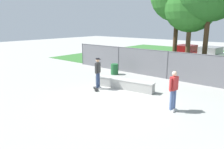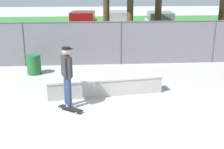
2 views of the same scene
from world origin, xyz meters
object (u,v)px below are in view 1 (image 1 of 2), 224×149
(skateboard, at_px, (96,89))
(car_red, at_px, (185,53))
(bystander, at_px, (174,89))
(concrete_ledge, at_px, (123,84))
(trash_bin, at_px, (115,69))
(car_white, at_px, (210,56))
(tree_near_right, at_px, (191,5))
(skateboarder, at_px, (98,72))

(skateboard, distance_m, car_red, 12.82)
(bystander, bearing_deg, concrete_ledge, 160.77)
(bystander, relative_size, trash_bin, 2.26)
(car_red, bearing_deg, trash_bin, -101.40)
(car_red, bearing_deg, skateboard, -90.57)
(concrete_ledge, height_order, car_white, car_white)
(skateboard, height_order, car_red, car_red)
(tree_near_right, bearing_deg, bystander, -72.68)
(concrete_ledge, relative_size, car_white, 0.89)
(car_white, bearing_deg, car_red, 177.98)
(trash_bin, bearing_deg, car_white, 64.52)
(car_white, bearing_deg, trash_bin, -115.48)
(skateboarder, distance_m, bystander, 4.89)
(concrete_ledge, height_order, skateboarder, skateboarder)
(concrete_ledge, bearing_deg, car_red, 94.76)
(trash_bin, bearing_deg, skateboard, -66.03)
(concrete_ledge, bearing_deg, tree_near_right, 74.65)
(tree_near_right, height_order, bystander, tree_near_right)
(skateboarder, bearing_deg, trash_bin, 114.62)
(concrete_ledge, distance_m, bystander, 3.99)
(skateboarder, relative_size, skateboard, 2.42)
(skateboarder, distance_m, car_red, 12.52)
(skateboarder, relative_size, trash_bin, 2.29)
(concrete_ledge, distance_m, car_white, 11.57)
(skateboarder, distance_m, skateboard, 1.00)
(tree_near_right, relative_size, car_white, 1.60)
(skateboard, xyz_separation_m, car_red, (0.13, 12.79, 0.77))
(skateboard, relative_size, car_white, 0.18)
(concrete_ledge, distance_m, tree_near_right, 7.51)
(skateboarder, distance_m, trash_bin, 3.92)
(concrete_ledge, bearing_deg, bystander, -19.23)
(skateboarder, xyz_separation_m, tree_near_right, (2.71, 6.60, 3.99))
(skateboard, xyz_separation_m, tree_near_right, (2.64, 6.88, 4.95))
(bystander, height_order, trash_bin, bystander)
(car_red, height_order, trash_bin, car_red)
(concrete_ledge, distance_m, car_red, 11.61)
(tree_near_right, distance_m, car_white, 7.18)
(car_red, xyz_separation_m, car_white, (2.43, -0.09, 0.00))
(bystander, bearing_deg, skateboard, 179.37)
(concrete_ledge, xyz_separation_m, tree_near_right, (1.55, 5.64, 4.72))
(skateboard, relative_size, bystander, 0.42)
(skateboard, height_order, car_white, car_white)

